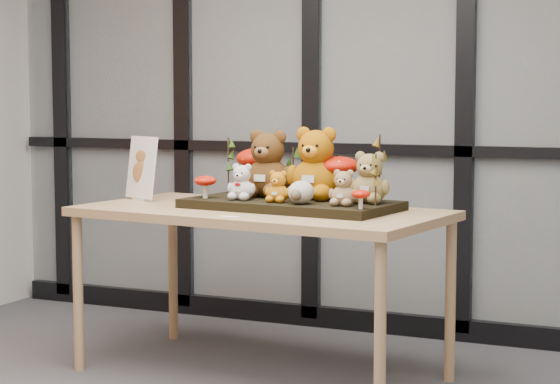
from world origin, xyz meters
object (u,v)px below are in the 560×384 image
at_px(bear_small_yellow, 278,185).
at_px(bear_beige_small, 344,186).
at_px(diorama_tray, 291,205).
at_px(bear_white_bow, 242,180).
at_px(bear_tan_back, 370,175).
at_px(mushroom_back_right, 338,176).
at_px(mushroom_front_left, 205,186).
at_px(bear_brown_medium, 268,160).
at_px(mushroom_back_left, 259,168).
at_px(sign_holder, 142,170).
at_px(display_table, 261,222).
at_px(bear_pooh_yellow, 316,160).
at_px(mushroom_front_right, 361,198).
at_px(plush_cream_hedgehog, 301,191).

bearing_deg(bear_small_yellow, bear_beige_small, 4.19).
bearing_deg(diorama_tray, bear_white_bow, -150.76).
bearing_deg(bear_white_bow, bear_tan_back, 17.72).
height_order(mushroom_back_right, mushroom_front_left, mushroom_back_right).
height_order(bear_brown_medium, mushroom_front_left, bear_brown_medium).
bearing_deg(mushroom_back_left, bear_small_yellow, -52.39).
relative_size(bear_white_bow, mushroom_back_right, 0.84).
bearing_deg(sign_holder, bear_small_yellow, 12.36).
bearing_deg(display_table, diorama_tray, 26.57).
height_order(bear_pooh_yellow, bear_white_bow, bear_pooh_yellow).
bearing_deg(bear_white_bow, mushroom_front_right, -4.89).
bearing_deg(mushroom_front_left, mushroom_back_right, 19.86).
distance_m(bear_pooh_yellow, bear_beige_small, 0.33).
bearing_deg(bear_tan_back, mushroom_back_right, 158.93).
xyz_separation_m(bear_beige_small, mushroom_back_right, (-0.13, 0.26, 0.02)).
distance_m(plush_cream_hedgehog, mushroom_front_right, 0.33).
relative_size(diorama_tray, bear_small_yellow, 6.11).
height_order(diorama_tray, mushroom_front_right, mushroom_front_right).
height_order(bear_pooh_yellow, mushroom_back_left, bear_pooh_yellow).
height_order(mushroom_front_left, mushroom_front_right, mushroom_front_left).
xyz_separation_m(diorama_tray, bear_brown_medium, (-0.16, 0.09, 0.20)).
distance_m(display_table, bear_white_bow, 0.22).
xyz_separation_m(plush_cream_hedgehog, mushroom_back_right, (0.08, 0.27, 0.05)).
xyz_separation_m(bear_small_yellow, mushroom_front_right, (0.45, -0.11, -0.03)).
bearing_deg(sign_holder, mushroom_back_left, 38.26).
distance_m(bear_tan_back, mushroom_front_right, 0.27).
bearing_deg(mushroom_back_left, plush_cream_hedgehog, -43.06).
bearing_deg(bear_beige_small, diorama_tray, 164.43).
distance_m(display_table, mushroom_back_right, 0.43).
distance_m(display_table, bear_pooh_yellow, 0.40).
xyz_separation_m(bear_beige_small, mushroom_back_left, (-0.58, 0.34, 0.04)).
bearing_deg(mushroom_back_right, mushroom_front_right, -55.68).
height_order(mushroom_back_left, mushroom_front_left, mushroom_back_left).
relative_size(bear_tan_back, mushroom_back_right, 1.16).
xyz_separation_m(mushroom_back_left, sign_holder, (-0.60, -0.15, -0.02)).
bearing_deg(bear_pooh_yellow, display_table, -143.08).
height_order(display_table, mushroom_front_left, mushroom_front_left).
bearing_deg(bear_beige_small, bear_white_bow, -177.66).
bearing_deg(bear_pooh_yellow, sign_holder, -171.60).
bearing_deg(diorama_tray, mushroom_back_left, 148.55).
bearing_deg(plush_cream_hedgehog, bear_beige_small, 10.42).
relative_size(bear_tan_back, bear_beige_small, 1.46).
height_order(bear_brown_medium, bear_beige_small, bear_brown_medium).
bearing_deg(display_table, mushroom_front_right, -10.16).
distance_m(diorama_tray, bear_brown_medium, 0.28).
xyz_separation_m(bear_pooh_yellow, mushroom_front_left, (-0.51, -0.17, -0.13)).
bearing_deg(mushroom_back_right, mushroom_front_left, -160.14).
height_order(bear_small_yellow, plush_cream_hedgehog, bear_small_yellow).
relative_size(bear_beige_small, mushroom_front_right, 1.91).
bearing_deg(sign_holder, mushroom_front_right, 11.66).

